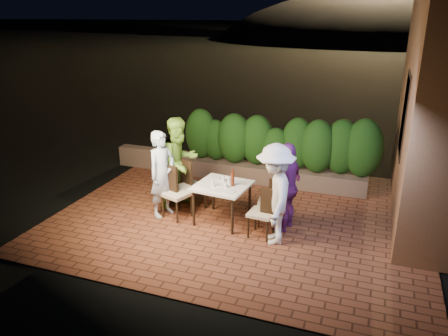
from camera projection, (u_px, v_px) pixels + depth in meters
The scene contains 30 objects.
ground at pixel (235, 224), 8.32m from camera, with size 400.00×400.00×0.00m, color black.
terrace_floor at pixel (243, 216), 8.78m from camera, with size 7.00×6.00×0.15m, color brown.
window_pane at pixel (406, 115), 8.06m from camera, with size 0.08×1.00×1.40m, color black.
window_frame at pixel (406, 115), 8.06m from camera, with size 0.06×1.15×1.55m, color black.
planter at pixel (274, 175), 10.21m from camera, with size 4.20×0.55×0.40m, color brown.
hedge at pixel (275, 144), 9.96m from camera, with size 4.00×0.70×1.10m, color #173E10, non-canonical shape.
parapet at pixel (160, 159), 11.16m from camera, with size 2.20×0.30×0.50m, color brown.
hill at pixel (381, 70), 62.15m from camera, with size 52.00×40.00×22.00m, color black.
dining_table at pixel (222, 203), 8.28m from camera, with size 0.96×0.96×0.75m, color white, non-canonical shape.
plate_nw at pixel (204, 186), 8.07m from camera, with size 0.24×0.24×0.01m, color white.
plate_sw at pixel (215, 179), 8.44m from camera, with size 0.21×0.21×0.01m, color white.
plate_ne at pixel (229, 192), 7.83m from camera, with size 0.24×0.24×0.01m, color white.
plate_se at pixel (239, 183), 8.21m from camera, with size 0.24×0.24×0.01m, color white.
plate_centre at pixel (221, 185), 8.12m from camera, with size 0.22×0.22×0.01m, color white.
plate_front at pixel (218, 191), 7.87m from camera, with size 0.21×0.21×0.01m, color white.
glass_nw at pixel (213, 184), 8.05m from camera, with size 0.07×0.07×0.12m, color silver.
glass_sw at pixel (223, 178), 8.30m from camera, with size 0.07×0.07×0.12m, color silver.
glass_ne at pixel (225, 185), 8.02m from camera, with size 0.06×0.06×0.10m, color silver.
glass_se at pixel (229, 181), 8.19m from camera, with size 0.07×0.07×0.12m, color silver.
beer_bottle at pixel (233, 177), 8.05m from camera, with size 0.06×0.06×0.34m, color #531E0D, non-canonical shape.
bowl at pixel (224, 178), 8.41m from camera, with size 0.16×0.16×0.04m, color white.
chair_left_front at pixel (177, 192), 8.40m from camera, with size 0.48×0.48×1.03m, color black, non-canonical shape.
chair_left_back at pixel (192, 185), 8.79m from camera, with size 0.46×0.46×1.00m, color black, non-canonical shape.
chair_right_front at pixel (261, 212), 7.70m from camera, with size 0.43×0.43×0.93m, color black, non-canonical shape.
chair_right_back at pixel (269, 202), 8.14m from camera, with size 0.42×0.42×0.92m, color black, non-canonical shape.
diner_blue at pixel (162, 174), 8.40m from camera, with size 0.62×0.41×1.71m, color silver.
diner_green at pixel (179, 162), 8.81m from camera, with size 0.90×0.70×1.86m, color #81C03C.
diner_white at pixel (275, 195), 7.37m from camera, with size 1.14×0.66×1.77m, color white.
diner_purple at pixel (287, 187), 7.86m from camera, with size 0.97×0.40×1.65m, color #732A7E.
parapet_lamp at pixel (165, 148), 11.00m from camera, with size 0.10×0.10×0.14m, color orange.
Camera 1 is at (2.34, -7.09, 3.80)m, focal length 35.00 mm.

